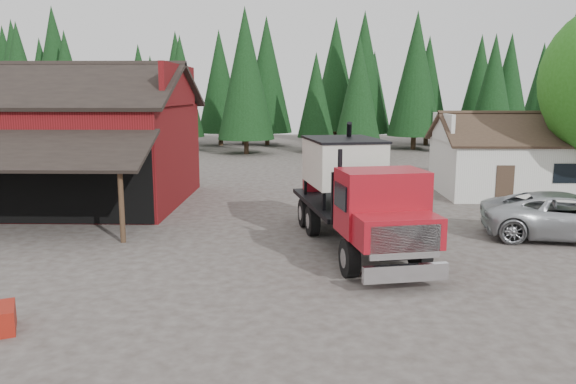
{
  "coord_description": "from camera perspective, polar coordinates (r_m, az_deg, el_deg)",
  "views": [
    {
      "loc": [
        1.14,
        -18.39,
        5.55
      ],
      "look_at": [
        0.64,
        3.04,
        1.8
      ],
      "focal_mm": 35.0,
      "sensor_mm": 36.0,
      "label": 1
    }
  ],
  "objects": [
    {
      "name": "near_pine_a",
      "position": [
        51.85,
        -25.56,
        9.9
      ],
      "size": [
        4.4,
        4.4,
        11.4
      ],
      "color": "#382619",
      "rests_on": "ground"
    },
    {
      "name": "silver_car",
      "position": [
        24.21,
        26.64,
        -2.23
      ],
      "size": [
        6.87,
        4.09,
        1.79
      ],
      "primitive_type": "imported",
      "rotation": [
        0.0,
        0.0,
        1.39
      ],
      "color": "#AEB2B6",
      "rests_on": "ground"
    },
    {
      "name": "farmhouse",
      "position": [
        33.78,
        21.92,
        2.6
      ],
      "size": [
        8.6,
        6.42,
        4.65
      ],
      "color": "silver",
      "rests_on": "ground"
    },
    {
      "name": "ground",
      "position": [
        19.24,
        -2.12,
        -6.85
      ],
      "size": [
        120.0,
        120.0,
        0.0
      ],
      "primitive_type": "plane",
      "color": "#3F3731",
      "rests_on": "ground"
    },
    {
      "name": "near_pine_d",
      "position": [
        52.67,
        -4.34,
        11.9
      ],
      "size": [
        5.28,
        5.28,
        13.4
      ],
      "color": "#382619",
      "rests_on": "ground"
    },
    {
      "name": "red_barn",
      "position": [
        30.92,
        -21.83,
        3.91
      ],
      "size": [
        12.8,
        13.63,
        7.18
      ],
      "color": "maroon",
      "rests_on": "ground"
    },
    {
      "name": "conifer_backdrop",
      "position": [
        60.66,
        0.27,
        4.67
      ],
      "size": [
        76.0,
        16.0,
        16.0
      ],
      "primitive_type": null,
      "color": "black",
      "rests_on": "ground"
    },
    {
      "name": "near_pine_c",
      "position": [
        49.06,
        26.99,
        10.43
      ],
      "size": [
        4.84,
        4.84,
        12.4
      ],
      "color": "#382619",
      "rests_on": "ground"
    },
    {
      "name": "feed_truck",
      "position": [
        20.44,
        6.86,
        0.12
      ],
      "size": [
        4.54,
        10.25,
        4.48
      ],
      "rotation": [
        0.0,
        0.0,
        0.2
      ],
      "color": "black",
      "rests_on": "ground"
    },
    {
      "name": "near_pine_b",
      "position": [
        48.63,
        7.2,
        10.24
      ],
      "size": [
        3.96,
        3.96,
        10.4
      ],
      "color": "#382619",
      "rests_on": "ground"
    }
  ]
}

